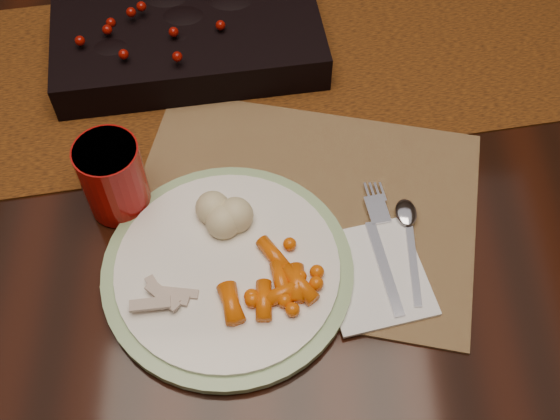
{
  "coord_description": "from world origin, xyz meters",
  "views": [
    {
      "loc": [
        0.02,
        -0.71,
        1.49
      ],
      "look_at": [
        0.03,
        -0.25,
        0.8
      ],
      "focal_mm": 45.0,
      "sensor_mm": 36.0,
      "label": 1
    }
  ],
  "objects_px": {
    "baby_carrots": "(260,276)",
    "mashed_potatoes": "(221,217)",
    "dining_table": "(260,221)",
    "napkin": "(374,274)",
    "placemat_main": "(303,207)",
    "dinner_plate": "(228,269)",
    "turkey_shreds": "(165,295)",
    "red_cup": "(113,178)",
    "centerpiece": "(188,37)"
  },
  "relations": [
    {
      "from": "dining_table",
      "to": "centerpiece",
      "type": "xyz_separation_m",
      "value": [
        -0.09,
        0.05,
        0.42
      ]
    },
    {
      "from": "baby_carrots",
      "to": "placemat_main",
      "type": "bearing_deg",
      "value": 63.44
    },
    {
      "from": "centerpiece",
      "to": "mashed_potatoes",
      "type": "distance_m",
      "value": 0.31
    },
    {
      "from": "centerpiece",
      "to": "turkey_shreds",
      "type": "relative_size",
      "value": 5.51
    },
    {
      "from": "baby_carrots",
      "to": "mashed_potatoes",
      "type": "distance_m",
      "value": 0.09
    },
    {
      "from": "placemat_main",
      "to": "baby_carrots",
      "type": "xyz_separation_m",
      "value": [
        -0.06,
        -0.11,
        0.03
      ]
    },
    {
      "from": "dining_table",
      "to": "napkin",
      "type": "xyz_separation_m",
      "value": [
        0.14,
        -0.32,
        0.38
      ]
    },
    {
      "from": "placemat_main",
      "to": "dinner_plate",
      "type": "distance_m",
      "value": 0.13
    },
    {
      "from": "dinner_plate",
      "to": "red_cup",
      "type": "xyz_separation_m",
      "value": [
        -0.14,
        0.1,
        0.05
      ]
    },
    {
      "from": "placemat_main",
      "to": "dinner_plate",
      "type": "relative_size",
      "value": 1.45
    },
    {
      "from": "centerpiece",
      "to": "napkin",
      "type": "xyz_separation_m",
      "value": [
        0.23,
        -0.37,
        -0.03
      ]
    },
    {
      "from": "baby_carrots",
      "to": "red_cup",
      "type": "bearing_deg",
      "value": 144.88
    },
    {
      "from": "dinner_plate",
      "to": "red_cup",
      "type": "height_order",
      "value": "red_cup"
    },
    {
      "from": "centerpiece",
      "to": "dinner_plate",
      "type": "bearing_deg",
      "value": -80.54
    },
    {
      "from": "placemat_main",
      "to": "dinner_plate",
      "type": "xyz_separation_m",
      "value": [
        -0.09,
        -0.09,
        0.01
      ]
    },
    {
      "from": "dining_table",
      "to": "mashed_potatoes",
      "type": "height_order",
      "value": "mashed_potatoes"
    },
    {
      "from": "centerpiece",
      "to": "dinner_plate",
      "type": "distance_m",
      "value": 0.37
    },
    {
      "from": "dining_table",
      "to": "dinner_plate",
      "type": "height_order",
      "value": "dinner_plate"
    },
    {
      "from": "mashed_potatoes",
      "to": "red_cup",
      "type": "relative_size",
      "value": 0.71
    },
    {
      "from": "mashed_potatoes",
      "to": "red_cup",
      "type": "height_order",
      "value": "red_cup"
    },
    {
      "from": "baby_carrots",
      "to": "turkey_shreds",
      "type": "xyz_separation_m",
      "value": [
        -0.11,
        -0.02,
        -0.0
      ]
    },
    {
      "from": "turkey_shreds",
      "to": "centerpiece",
      "type": "bearing_deg",
      "value": 88.74
    },
    {
      "from": "dinner_plate",
      "to": "napkin",
      "type": "bearing_deg",
      "value": -2.65
    },
    {
      "from": "napkin",
      "to": "dining_table",
      "type": "bearing_deg",
      "value": 101.3
    },
    {
      "from": "turkey_shreds",
      "to": "placemat_main",
      "type": "bearing_deg",
      "value": 39.02
    },
    {
      "from": "dining_table",
      "to": "placemat_main",
      "type": "xyz_separation_m",
      "value": [
        0.06,
        -0.22,
        0.38
      ]
    },
    {
      "from": "dinner_plate",
      "to": "red_cup",
      "type": "relative_size",
      "value": 2.79
    },
    {
      "from": "dining_table",
      "to": "turkey_shreds",
      "type": "relative_size",
      "value": 26.07
    },
    {
      "from": "napkin",
      "to": "dinner_plate",
      "type": "bearing_deg",
      "value": 164.74
    },
    {
      "from": "dining_table",
      "to": "dinner_plate",
      "type": "xyz_separation_m",
      "value": [
        -0.03,
        -0.31,
        0.39
      ]
    },
    {
      "from": "mashed_potatoes",
      "to": "dining_table",
      "type": "bearing_deg",
      "value": 81.43
    },
    {
      "from": "placemat_main",
      "to": "mashed_potatoes",
      "type": "height_order",
      "value": "mashed_potatoes"
    },
    {
      "from": "mashed_potatoes",
      "to": "red_cup",
      "type": "xyz_separation_m",
      "value": [
        -0.13,
        0.05,
        0.02
      ]
    },
    {
      "from": "centerpiece",
      "to": "mashed_potatoes",
      "type": "xyz_separation_m",
      "value": [
        0.05,
        -0.31,
        -0.0
      ]
    },
    {
      "from": "centerpiece",
      "to": "turkey_shreds",
      "type": "bearing_deg",
      "value": -91.26
    },
    {
      "from": "dining_table",
      "to": "mashed_potatoes",
      "type": "xyz_separation_m",
      "value": [
        -0.04,
        -0.26,
        0.41
      ]
    },
    {
      "from": "dining_table",
      "to": "turkey_shreds",
      "type": "bearing_deg",
      "value": -105.93
    },
    {
      "from": "baby_carrots",
      "to": "mashed_potatoes",
      "type": "height_order",
      "value": "mashed_potatoes"
    },
    {
      "from": "placemat_main",
      "to": "napkin",
      "type": "height_order",
      "value": "napkin"
    },
    {
      "from": "mashed_potatoes",
      "to": "napkin",
      "type": "bearing_deg",
      "value": -19.43
    },
    {
      "from": "placemat_main",
      "to": "red_cup",
      "type": "height_order",
      "value": "red_cup"
    },
    {
      "from": "placemat_main",
      "to": "red_cup",
      "type": "xyz_separation_m",
      "value": [
        -0.23,
        0.01,
        0.06
      ]
    },
    {
      "from": "dinner_plate",
      "to": "red_cup",
      "type": "distance_m",
      "value": 0.18
    },
    {
      "from": "napkin",
      "to": "baby_carrots",
      "type": "bearing_deg",
      "value": 171.8
    },
    {
      "from": "centerpiece",
      "to": "baby_carrots",
      "type": "relative_size",
      "value": 3.37
    },
    {
      "from": "baby_carrots",
      "to": "napkin",
      "type": "relative_size",
      "value": 0.83
    },
    {
      "from": "dining_table",
      "to": "turkey_shreds",
      "type": "height_order",
      "value": "turkey_shreds"
    },
    {
      "from": "centerpiece",
      "to": "red_cup",
      "type": "distance_m",
      "value": 0.27
    },
    {
      "from": "napkin",
      "to": "red_cup",
      "type": "bearing_deg",
      "value": 147.44
    },
    {
      "from": "dinner_plate",
      "to": "turkey_shreds",
      "type": "xyz_separation_m",
      "value": [
        -0.07,
        -0.04,
        0.01
      ]
    }
  ]
}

